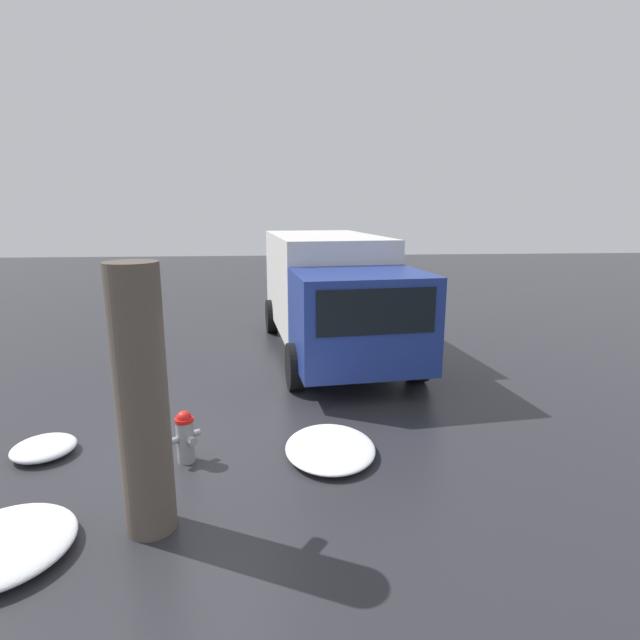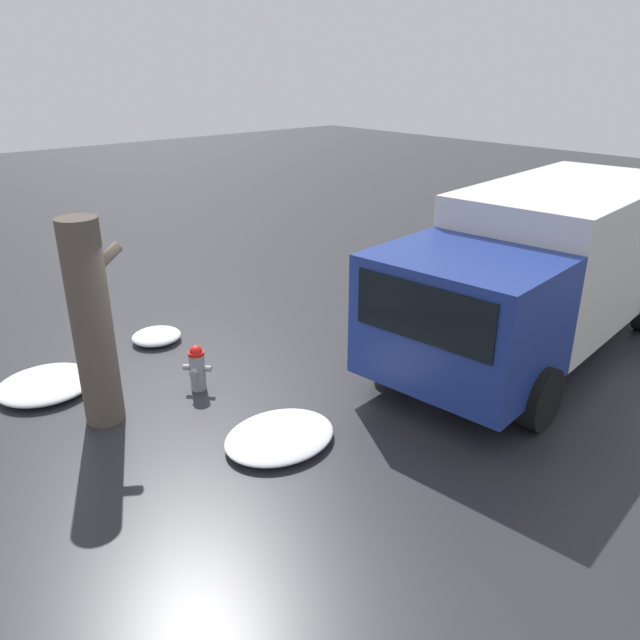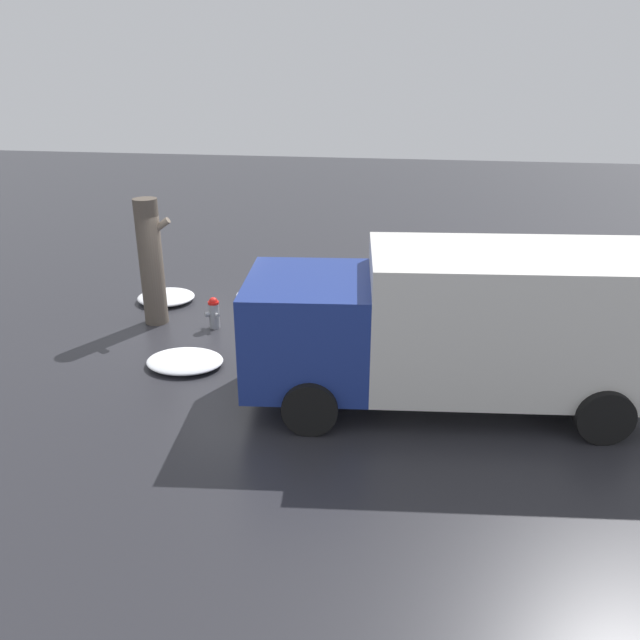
{
  "view_description": "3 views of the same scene",
  "coord_description": "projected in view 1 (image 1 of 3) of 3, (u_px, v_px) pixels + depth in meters",
  "views": [
    {
      "loc": [
        -6.34,
        -1.31,
        3.38
      ],
      "look_at": [
        2.83,
        -2.06,
        1.3
      ],
      "focal_mm": 28.0,
      "sensor_mm": 36.0,
      "label": 1
    },
    {
      "loc": [
        -4.17,
        -7.57,
        4.67
      ],
      "look_at": [
        1.8,
        -0.78,
        0.89
      ],
      "focal_mm": 35.0,
      "sensor_mm": 36.0,
      "label": 2
    },
    {
      "loc": [
        4.52,
        -12.55,
        5.45
      ],
      "look_at": [
        2.74,
        -1.89,
        1.11
      ],
      "focal_mm": 35.0,
      "sensor_mm": 36.0,
      "label": 3
    }
  ],
  "objects": [
    {
      "name": "ground_plane",
      "position": [
        187.0,
        461.0,
        6.81
      ],
      "size": [
        60.0,
        60.0,
        0.0
      ],
      "primitive_type": "plane",
      "color": "#28282D"
    },
    {
      "name": "snow_pile_by_hydrant",
      "position": [
        330.0,
        448.0,
        6.98
      ],
      "size": [
        1.53,
        1.26,
        0.19
      ],
      "color": "white",
      "rests_on": "ground_plane"
    },
    {
      "name": "pedestrian",
      "position": [
        317.0,
        330.0,
        10.43
      ],
      "size": [
        0.35,
        0.35,
        1.63
      ],
      "rotation": [
        0.0,
        0.0,
        0.02
      ],
      "color": "#23232D",
      "rests_on": "ground_plane"
    },
    {
      "name": "fire_hydrant",
      "position": [
        185.0,
        436.0,
        6.72
      ],
      "size": [
        0.38,
        0.39,
        0.73
      ],
      "rotation": [
        0.0,
        0.0,
        3.85
      ],
      "color": "gray",
      "rests_on": "ground_plane"
    },
    {
      "name": "delivery_truck",
      "position": [
        331.0,
        289.0,
        11.81
      ],
      "size": [
        7.18,
        3.31,
        2.73
      ],
      "rotation": [
        0.0,
        0.0,
        1.68
      ],
      "color": "navy",
      "rests_on": "ground_plane"
    },
    {
      "name": "snow_pile_curbside",
      "position": [
        44.0,
        448.0,
        6.97
      ],
      "size": [
        0.87,
        0.84,
        0.21
      ],
      "color": "white",
      "rests_on": "ground_plane"
    },
    {
      "name": "tree_trunk",
      "position": [
        142.0,
        401.0,
        5.08
      ],
      "size": [
        0.81,
        0.53,
        2.88
      ],
      "color": "brown",
      "rests_on": "ground_plane"
    },
    {
      "name": "snow_pile_by_tree",
      "position": [
        2.0,
        546.0,
        4.94
      ],
      "size": [
        1.43,
        1.37,
        0.22
      ],
      "color": "white",
      "rests_on": "ground_plane"
    }
  ]
}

